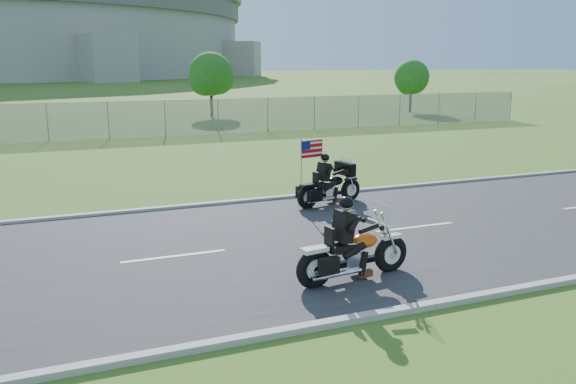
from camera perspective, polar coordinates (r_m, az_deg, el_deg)
name	(u,v)px	position (r m, az deg, el deg)	size (l,w,h in m)	color
ground	(263,247)	(12.71, -2.54, -5.63)	(420.00, 420.00, 0.00)	#364D18
road	(263,246)	(12.71, -2.54, -5.55)	(120.00, 8.00, 0.04)	#28282B
curb_north	(219,204)	(16.44, -7.03, -1.17)	(120.00, 0.18, 0.12)	#9E9B93
curb_south	(344,321)	(9.22, 5.68, -12.93)	(120.00, 0.18, 0.12)	#9E9B93
fence	(47,122)	(31.60, -23.24, 6.51)	(60.00, 0.03, 2.00)	gray
stadium	(2,18)	(182.51, -27.09, 15.43)	(140.40, 140.40, 29.20)	#A3A099
tree_fence_near	(211,76)	(42.62, -7.81, 11.57)	(3.52, 3.28, 4.75)	#382316
tree_fence_far	(412,79)	(47.18, 12.45, 11.13)	(3.08, 2.87, 4.20)	#382316
motorcycle_lead	(352,254)	(10.74, 6.55, -6.29)	(2.50, 0.80, 1.69)	black
motorcycle_follow	(329,188)	(16.23, 4.24, 0.45)	(2.26, 0.99, 1.91)	black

